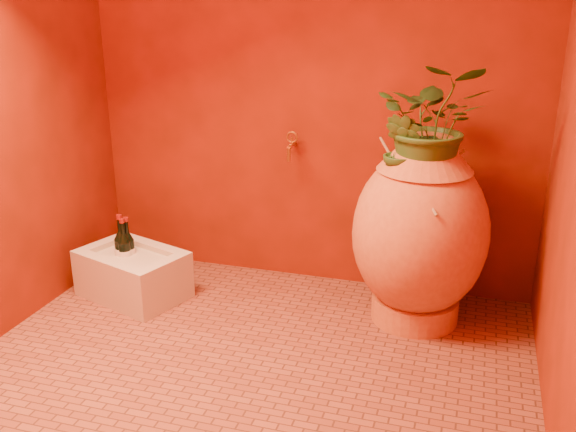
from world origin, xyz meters
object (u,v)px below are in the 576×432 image
(amphora, at_px, (420,232))
(wine_bottle_b, at_px, (122,250))
(stone_basin, at_px, (133,275))
(wine_bottle_c, at_px, (125,252))
(wall_tap, at_px, (291,144))
(wine_bottle_a, at_px, (128,250))

(amphora, bearing_deg, wine_bottle_b, -173.76)
(stone_basin, relative_size, wine_bottle_c, 2.13)
(wine_bottle_b, xyz_separation_m, wall_tap, (0.83, 0.45, 0.55))
(stone_basin, relative_size, wall_tap, 4.27)
(wine_bottle_b, xyz_separation_m, wine_bottle_c, (0.02, -0.01, -0.01))
(amphora, height_order, wine_bottle_c, amphora)
(wine_bottle_b, bearing_deg, stone_basin, -12.23)
(wine_bottle_a, relative_size, wall_tap, 1.98)
(wall_tap, bearing_deg, wine_bottle_b, -151.87)
(amphora, xyz_separation_m, stone_basin, (-1.51, -0.19, -0.35))
(stone_basin, xyz_separation_m, wine_bottle_b, (-0.06, 0.01, 0.13))
(wine_bottle_a, distance_m, wine_bottle_c, 0.03)
(stone_basin, bearing_deg, wine_bottle_c, 170.54)
(stone_basin, xyz_separation_m, wine_bottle_c, (-0.04, 0.01, 0.13))
(wine_bottle_a, distance_m, wine_bottle_b, 0.04)
(wine_bottle_c, bearing_deg, wine_bottle_a, 84.38)
(amphora, height_order, wall_tap, amphora)
(wine_bottle_c, bearing_deg, amphora, 6.55)
(amphora, distance_m, stone_basin, 1.56)
(amphora, distance_m, wine_bottle_a, 1.58)
(wine_bottle_a, relative_size, wine_bottle_c, 0.99)
(amphora, relative_size, wine_bottle_b, 2.98)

